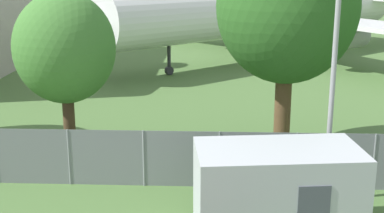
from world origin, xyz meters
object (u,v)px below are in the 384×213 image
at_px(tree_left_of_cabin, 65,49).
at_px(tree_behind_benches, 287,7).
at_px(portable_cabin, 277,192).
at_px(airplane, 269,10).

relative_size(tree_left_of_cabin, tree_behind_benches, 0.74).
bearing_deg(tree_left_of_cabin, tree_behind_benches, 9.93).
relative_size(portable_cabin, tree_left_of_cabin, 0.73).
xyz_separation_m(airplane, portable_cabin, (-2.25, -28.10, -2.54)).
bearing_deg(tree_left_of_cabin, airplane, 67.61).
height_order(portable_cabin, tree_behind_benches, tree_behind_benches).
distance_m(portable_cabin, tree_behind_benches, 8.07).
bearing_deg(tree_behind_benches, portable_cabin, -97.70).
bearing_deg(tree_left_of_cabin, portable_cabin, -36.14).
xyz_separation_m(portable_cabin, tree_left_of_cabin, (-7.17, 5.23, 3.09)).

